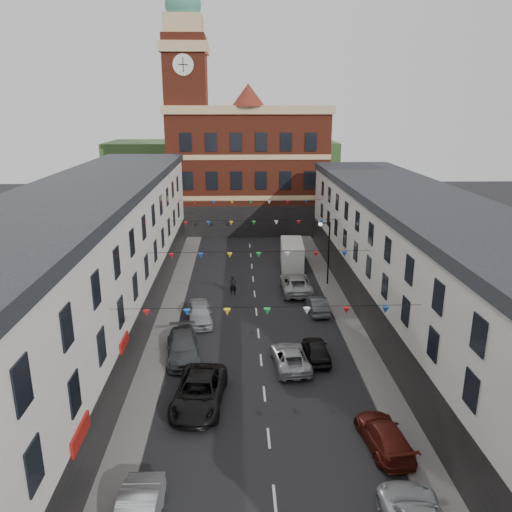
{
  "coord_description": "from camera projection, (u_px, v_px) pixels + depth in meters",
  "views": [
    {
      "loc": [
        -1.43,
        -29.1,
        15.76
      ],
      "look_at": [
        0.01,
        8.79,
        4.45
      ],
      "focal_mm": 35.0,
      "sensor_mm": 36.0,
      "label": 1
    }
  ],
  "objects": [
    {
      "name": "pavement_left",
      "position": [
        159.0,
        347.0,
        34.07
      ],
      "size": [
        1.8,
        64.0,
        0.15
      ],
      "primitive_type": "cube",
      "color": "#605E5B",
      "rests_on": "ground"
    },
    {
      "name": "civic_building",
      "position": [
        248.0,
        167.0,
        66.43
      ],
      "size": [
        20.6,
        13.3,
        18.5
      ],
      "color": "maroon",
      "rests_on": "ground"
    },
    {
      "name": "street_lamp",
      "position": [
        326.0,
        245.0,
        44.95
      ],
      "size": [
        1.1,
        0.36,
        6.0
      ],
      "color": "black",
      "rests_on": "ground"
    },
    {
      "name": "car_left_d",
      "position": [
        183.0,
        347.0,
        32.58
      ],
      "size": [
        2.67,
        5.33,
        1.49
      ],
      "primitive_type": "imported",
      "rotation": [
        0.0,
        0.0,
        0.12
      ],
      "color": "#3C4043",
      "rests_on": "ground"
    },
    {
      "name": "terrace_right",
      "position": [
        441.0,
        282.0,
        32.42
      ],
      "size": [
        8.4,
        56.0,
        9.7
      ],
      "color": "beige",
      "rests_on": "ground"
    },
    {
      "name": "car_left_c",
      "position": [
        199.0,
        392.0,
        27.34
      ],
      "size": [
        3.14,
        5.88,
        1.57
      ],
      "primitive_type": "imported",
      "rotation": [
        0.0,
        0.0,
        -0.1
      ],
      "color": "black",
      "rests_on": "ground"
    },
    {
      "name": "car_right_d",
      "position": [
        316.0,
        350.0,
        32.38
      ],
      "size": [
        1.58,
        3.87,
        1.32
      ],
      "primitive_type": "imported",
      "rotation": [
        0.0,
        0.0,
        3.15
      ],
      "color": "black",
      "rests_on": "ground"
    },
    {
      "name": "car_right_f",
      "position": [
        296.0,
        283.0,
        44.25
      ],
      "size": [
        2.65,
        5.66,
        1.57
      ],
      "primitive_type": "imported",
      "rotation": [
        0.0,
        0.0,
        3.15
      ],
      "color": "#A5A8AA",
      "rests_on": "ground"
    },
    {
      "name": "pavement_right",
      "position": [
        359.0,
        343.0,
        34.57
      ],
      "size": [
        1.8,
        64.0,
        0.15
      ],
      "primitive_type": "cube",
      "color": "#605E5B",
      "rests_on": "ground"
    },
    {
      "name": "car_right_e",
      "position": [
        317.0,
        305.0,
        39.83
      ],
      "size": [
        1.49,
        3.93,
        1.28
      ],
      "primitive_type": "imported",
      "rotation": [
        0.0,
        0.0,
        3.18
      ],
      "color": "#494D50",
      "rests_on": "ground"
    },
    {
      "name": "terrace_left",
      "position": [
        74.0,
        280.0,
        31.42
      ],
      "size": [
        8.4,
        56.0,
        10.7
      ],
      "color": "silver",
      "rests_on": "ground"
    },
    {
      "name": "ground",
      "position": [
        261.0,
        360.0,
        32.42
      ],
      "size": [
        160.0,
        160.0,
        0.0
      ],
      "primitive_type": "plane",
      "color": "black",
      "rests_on": "ground"
    },
    {
      "name": "white_van",
      "position": [
        292.0,
        254.0,
        51.38
      ],
      "size": [
        2.54,
        5.83,
        2.52
      ],
      "primitive_type": "cube",
      "rotation": [
        0.0,
        0.0,
        -0.06
      ],
      "color": "silver",
      "rests_on": "ground"
    },
    {
      "name": "distant_hill",
      "position": [
        223.0,
        169.0,
        90.22
      ],
      "size": [
        40.0,
        14.0,
        10.0
      ],
      "primitive_type": "cube",
      "color": "#2E4721",
      "rests_on": "ground"
    },
    {
      "name": "moving_car",
      "position": [
        290.0,
        357.0,
        31.48
      ],
      "size": [
        2.49,
        4.74,
        1.27
      ],
      "primitive_type": "imported",
      "rotation": [
        0.0,
        0.0,
        3.23
      ],
      "color": "#9EA0A4",
      "rests_on": "ground"
    },
    {
      "name": "pedestrian",
      "position": [
        233.0,
        285.0,
        43.53
      ],
      "size": [
        0.65,
        0.46,
        1.71
      ],
      "primitive_type": "imported",
      "rotation": [
        0.0,
        0.0,
        0.09
      ],
      "color": "black",
      "rests_on": "ground"
    },
    {
      "name": "car_right_c",
      "position": [
        384.0,
        435.0,
        23.95
      ],
      "size": [
        2.28,
        4.63,
        1.3
      ],
      "primitive_type": "imported",
      "rotation": [
        0.0,
        0.0,
        3.25
      ],
      "color": "#551811",
      "rests_on": "ground"
    },
    {
      "name": "car_left_e",
      "position": [
        200.0,
        313.0,
        37.93
      ],
      "size": [
        2.37,
        4.7,
        1.53
      ],
      "primitive_type": "imported",
      "rotation": [
        0.0,
        0.0,
        0.13
      ],
      "color": "#9FA3A8",
      "rests_on": "ground"
    },
    {
      "name": "clock_tower",
      "position": [
        187.0,
        115.0,
        61.39
      ],
      "size": [
        5.6,
        5.6,
        30.0
      ],
      "color": "maroon",
      "rests_on": "ground"
    }
  ]
}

